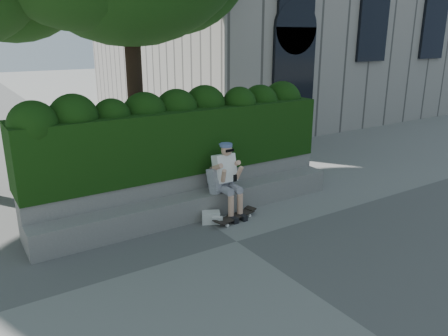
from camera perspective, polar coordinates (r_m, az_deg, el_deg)
ground at (r=7.32m, az=1.65°, el=-9.57°), size 80.00×80.00×0.00m
bench_ledge at (r=8.20m, az=-3.31°, el=-4.87°), size 6.00×0.45×0.45m
planter_wall at (r=8.53m, az=-4.91°, el=-2.93°), size 6.00×0.50×0.75m
hedge at (r=8.45m, az=-5.80°, el=3.75°), size 6.00×1.00×1.20m
person at (r=8.11m, az=0.31°, el=-1.11°), size 0.40×0.76×1.38m
skateboard at (r=8.06m, az=1.45°, el=-6.38°), size 0.90×0.42×0.09m
backpack_plaid at (r=8.12m, az=-0.94°, el=-1.59°), size 0.36×0.26×0.47m
backpack_ground at (r=7.97m, az=-1.72°, el=-6.45°), size 0.39×0.35×0.21m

